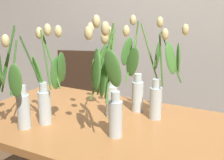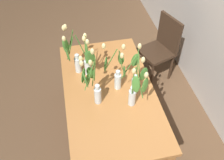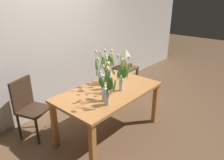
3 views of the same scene
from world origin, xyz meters
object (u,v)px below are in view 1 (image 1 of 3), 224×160
at_px(tulip_vase_4, 49,92).
at_px(tulip_vase_3, 18,88).
at_px(dining_chair, 77,95).
at_px(dining_table, 108,138).
at_px(tulip_vase_0, 162,87).
at_px(tulip_vase_1, 108,86).
at_px(tulip_vase_5, 109,92).
at_px(tulip_vase_2, 138,76).

bearing_deg(tulip_vase_4, tulip_vase_3, -126.03).
height_order(tulip_vase_3, dining_chair, tulip_vase_3).
height_order(dining_table, tulip_vase_0, tulip_vase_0).
height_order(tulip_vase_1, tulip_vase_5, tulip_vase_5).
distance_m(tulip_vase_2, dining_chair, 1.20).
distance_m(tulip_vase_1, tulip_vase_5, 0.30).
distance_m(dining_table, tulip_vase_3, 0.55).
relative_size(tulip_vase_2, tulip_vase_5, 0.97).
bearing_deg(tulip_vase_3, tulip_vase_2, 50.66).
bearing_deg(tulip_vase_0, dining_chair, 146.87).
bearing_deg(tulip_vase_1, tulip_vase_2, 51.78).
bearing_deg(tulip_vase_1, dining_table, -64.12).
distance_m(tulip_vase_2, tulip_vase_4, 0.52).
relative_size(tulip_vase_1, tulip_vase_4, 1.00).
relative_size(tulip_vase_2, dining_chair, 0.61).
bearing_deg(tulip_vase_1, tulip_vase_0, 21.02).
xyz_separation_m(dining_table, dining_chair, (-0.83, 0.88, -0.12)).
relative_size(tulip_vase_3, dining_chair, 0.61).
relative_size(tulip_vase_4, tulip_vase_5, 0.92).
relative_size(dining_table, tulip_vase_5, 2.75).
bearing_deg(tulip_vase_2, tulip_vase_4, -130.30).
xyz_separation_m(tulip_vase_2, tulip_vase_3, (-0.43, -0.52, 0.01)).
distance_m(tulip_vase_0, tulip_vase_1, 0.30).
bearing_deg(tulip_vase_5, dining_chair, 131.55).
distance_m(tulip_vase_3, tulip_vase_4, 0.16).
distance_m(tulip_vase_4, dining_chair, 1.26).
distance_m(dining_table, tulip_vase_4, 0.41).
relative_size(tulip_vase_4, dining_chair, 0.58).
relative_size(dining_table, dining_chair, 1.72).
xyz_separation_m(tulip_vase_3, tulip_vase_5, (0.45, 0.12, 0.01)).
height_order(tulip_vase_2, tulip_vase_4, tulip_vase_2).
distance_m(tulip_vase_5, dining_chair, 1.48).
xyz_separation_m(tulip_vase_0, tulip_vase_5, (-0.13, -0.36, 0.05)).
distance_m(tulip_vase_0, tulip_vase_5, 0.39).
bearing_deg(dining_table, tulip_vase_3, -140.13).
bearing_deg(tulip_vase_0, tulip_vase_3, -140.81).
height_order(dining_table, dining_chair, dining_chair).
relative_size(tulip_vase_1, dining_chair, 0.58).
distance_m(tulip_vase_2, tulip_vase_5, 0.40).
xyz_separation_m(dining_table, tulip_vase_2, (0.08, 0.23, 0.31)).
xyz_separation_m(tulip_vase_1, tulip_vase_5, (0.14, -0.25, 0.05)).
relative_size(tulip_vase_1, tulip_vase_3, 0.95).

